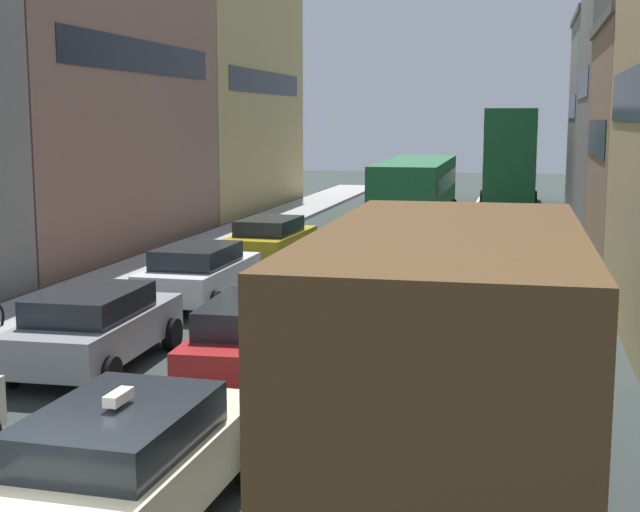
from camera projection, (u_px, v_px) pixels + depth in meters
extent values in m
cube|color=#9A9A9A|center=(176.00, 258.00, 28.92)|extent=(2.60, 64.00, 0.14)
cube|color=silver|center=(325.00, 266.00, 27.80)|extent=(0.16, 60.00, 0.01)
cube|color=silver|center=(434.00, 270.00, 27.04)|extent=(0.16, 60.00, 0.01)
cube|color=#936B5B|center=(52.00, 76.00, 31.12)|extent=(7.00, 14.57, 12.11)
cube|color=black|center=(145.00, 57.00, 30.23)|extent=(0.02, 11.73, 1.10)
cube|color=tan|center=(201.00, 95.00, 45.28)|extent=(7.00, 14.57, 11.53)
cube|color=black|center=(267.00, 83.00, 44.39)|extent=(0.02, 11.73, 1.10)
cube|color=black|center=(572.00, 107.00, 44.05)|extent=(0.02, 7.04, 1.10)
cube|color=black|center=(583.00, 84.00, 35.46)|extent=(0.02, 7.04, 1.10)
cube|color=black|center=(596.00, 138.00, 27.29)|extent=(0.02, 7.04, 1.10)
cube|color=black|center=(628.00, 95.00, 18.66)|extent=(0.02, 7.04, 1.10)
cube|color=#1E5933|center=(468.00, 351.00, 12.17)|extent=(2.43, 2.43, 1.90)
cube|color=black|center=(473.00, 306.00, 13.28)|extent=(2.02, 0.06, 0.70)
cube|color=#51381E|center=(448.00, 375.00, 8.43)|extent=(2.47, 5.47, 2.80)
cube|color=white|center=(323.00, 340.00, 8.64)|extent=(0.08, 4.48, 0.90)
cylinder|color=black|center=(381.00, 410.00, 12.65)|extent=(0.31, 0.96, 0.96)
cylinder|color=black|center=(555.00, 422.00, 12.14)|extent=(0.31, 0.96, 0.96)
cube|color=beige|center=(130.00, 472.00, 9.96)|extent=(1.91, 4.35, 0.70)
cube|color=#1E2328|center=(120.00, 430.00, 9.69)|extent=(1.65, 2.45, 0.52)
cube|color=#F2EACC|center=(118.00, 397.00, 9.63)|extent=(0.17, 0.44, 0.12)
cylinder|color=black|center=(118.00, 447.00, 11.64)|extent=(0.24, 0.65, 0.64)
cylinder|color=black|center=(250.00, 461.00, 11.18)|extent=(0.24, 0.65, 0.64)
cube|color=#A51E1E|center=(258.00, 344.00, 15.58)|extent=(2.04, 4.39, 0.70)
cube|color=#1E2328|center=(255.00, 315.00, 15.30)|extent=(1.71, 2.49, 0.52)
cylinder|color=black|center=(231.00, 341.00, 17.21)|extent=(0.26, 0.65, 0.64)
cylinder|color=black|center=(324.00, 345.00, 16.90)|extent=(0.26, 0.65, 0.64)
cylinder|color=black|center=(182.00, 385.00, 14.37)|extent=(0.26, 0.65, 0.64)
cylinder|color=black|center=(293.00, 391.00, 14.05)|extent=(0.26, 0.65, 0.64)
cube|color=gray|center=(96.00, 332.00, 16.47)|extent=(1.93, 4.35, 0.70)
cube|color=#1E2328|center=(90.00, 305.00, 16.19)|extent=(1.66, 2.45, 0.52)
cylinder|color=black|center=(87.00, 330.00, 18.12)|extent=(0.24, 0.65, 0.64)
cylinder|color=black|center=(172.00, 334.00, 17.76)|extent=(0.24, 0.65, 0.64)
cylinder|color=black|center=(10.00, 369.00, 15.28)|extent=(0.24, 0.65, 0.64)
cylinder|color=black|center=(110.00, 375.00, 14.92)|extent=(0.24, 0.65, 0.64)
cube|color=black|center=(332.00, 286.00, 20.98)|extent=(1.96, 4.37, 0.70)
cube|color=#1E2328|center=(330.00, 264.00, 20.70)|extent=(1.67, 2.47, 0.52)
cylinder|color=black|center=(306.00, 288.00, 22.63)|extent=(0.24, 0.65, 0.64)
cylinder|color=black|center=(378.00, 290.00, 22.28)|extent=(0.24, 0.65, 0.64)
cylinder|color=black|center=(279.00, 312.00, 19.79)|extent=(0.24, 0.65, 0.64)
cylinder|color=black|center=(361.00, 315.00, 19.45)|extent=(0.24, 0.65, 0.64)
cube|color=silver|center=(200.00, 277.00, 22.11)|extent=(1.83, 4.31, 0.70)
cube|color=#1E2328|center=(197.00, 256.00, 21.84)|extent=(1.60, 2.42, 0.52)
cylinder|color=black|center=(188.00, 279.00, 23.79)|extent=(0.23, 0.64, 0.64)
cylinder|color=black|center=(254.00, 282.00, 23.36)|extent=(0.23, 0.64, 0.64)
cylinder|color=black|center=(141.00, 301.00, 20.98)|extent=(0.23, 0.64, 0.64)
cylinder|color=black|center=(215.00, 305.00, 20.55)|extent=(0.23, 0.64, 0.64)
cube|color=#759EB7|center=(383.00, 247.00, 27.28)|extent=(1.95, 4.36, 0.70)
cube|color=#1E2328|center=(382.00, 230.00, 27.00)|extent=(1.67, 2.46, 0.52)
cylinder|color=black|center=(364.00, 250.00, 28.97)|extent=(0.24, 0.65, 0.64)
cylinder|color=black|center=(420.00, 253.00, 28.49)|extent=(0.24, 0.65, 0.64)
cylinder|color=black|center=(342.00, 265.00, 26.18)|extent=(0.24, 0.65, 0.64)
cylinder|color=black|center=(404.00, 267.00, 25.70)|extent=(0.24, 0.65, 0.64)
cube|color=#B29319|center=(272.00, 243.00, 28.10)|extent=(1.96, 4.37, 0.70)
cube|color=#1E2328|center=(269.00, 227.00, 27.83)|extent=(1.67, 2.47, 0.52)
cylinder|color=black|center=(259.00, 247.00, 29.79)|extent=(0.24, 0.65, 0.64)
cylinder|color=black|center=(312.00, 249.00, 29.31)|extent=(0.24, 0.65, 0.64)
cylinder|color=black|center=(228.00, 260.00, 27.01)|extent=(0.24, 0.65, 0.64)
cylinder|color=black|center=(285.00, 263.00, 26.52)|extent=(0.24, 0.65, 0.64)
cube|color=#194C8C|center=(474.00, 332.00, 16.47)|extent=(1.83, 4.31, 0.70)
cube|color=#1E2328|center=(474.00, 305.00, 16.19)|extent=(1.60, 2.42, 0.52)
cylinder|color=black|center=(432.00, 330.00, 18.13)|extent=(0.22, 0.64, 0.64)
cylinder|color=black|center=(524.00, 334.00, 17.73)|extent=(0.22, 0.64, 0.64)
cylinder|color=black|center=(415.00, 369.00, 15.31)|extent=(0.22, 0.64, 0.64)
cylinder|color=black|center=(524.00, 375.00, 14.91)|extent=(0.22, 0.64, 0.64)
cube|color=#1E6033|center=(416.00, 190.00, 36.22)|extent=(2.66, 10.54, 2.40)
cube|color=black|center=(416.00, 181.00, 36.16)|extent=(2.68, 9.91, 0.70)
cylinder|color=black|center=(397.00, 209.00, 40.32)|extent=(0.31, 1.00, 1.00)
cylinder|color=black|center=(453.00, 210.00, 39.79)|extent=(0.31, 1.00, 1.00)
cylinder|color=black|center=(374.00, 227.00, 33.63)|extent=(0.31, 1.00, 1.00)
cylinder|color=black|center=(440.00, 229.00, 33.10)|extent=(0.31, 1.00, 1.00)
cube|color=#1E6033|center=(509.00, 173.00, 47.62)|extent=(2.77, 10.56, 2.40)
cube|color=black|center=(509.00, 166.00, 47.56)|extent=(2.78, 9.93, 0.70)
cube|color=#1E6033|center=(510.00, 130.00, 47.27)|extent=(2.77, 10.56, 2.16)
cube|color=black|center=(510.00, 125.00, 47.23)|extent=(2.78, 9.93, 0.64)
cylinder|color=black|center=(486.00, 189.00, 51.71)|extent=(0.33, 1.01, 1.00)
cylinder|color=black|center=(530.00, 190.00, 51.21)|extent=(0.33, 1.01, 1.00)
cylinder|color=black|center=(483.00, 200.00, 45.01)|extent=(0.33, 1.01, 1.00)
cylinder|color=black|center=(534.00, 201.00, 44.51)|extent=(0.33, 1.01, 1.00)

